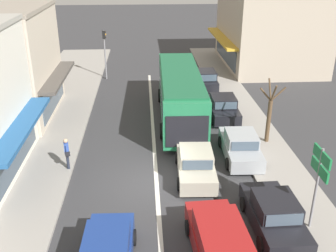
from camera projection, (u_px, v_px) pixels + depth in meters
name	position (u px, v px, depth m)	size (l,w,h in m)	color
ground_plane	(157.00, 183.00, 18.90)	(140.00, 140.00, 0.00)	#353538
lane_centre_line	(154.00, 145.00, 22.54)	(0.20, 28.00, 0.01)	silver
sidewalk_left	(42.00, 133.00, 23.95)	(5.20, 44.00, 0.14)	gray
kerb_right	(251.00, 127.00, 24.70)	(2.80, 44.00, 0.12)	gray
building_right_far	(270.00, 27.00, 37.00)	(9.21, 11.11, 7.30)	#B2A38E
city_bus	(180.00, 92.00, 25.35)	(2.93, 10.91, 3.23)	#237A4C
wagon_behind_bus_near	(219.00, 242.00, 13.91)	(2.10, 4.58, 1.58)	maroon
hatchback_adjacent_lane_lead	(108.00, 252.00, 13.52)	(1.90, 3.75, 1.54)	navy
sedan_queue_far_back	(196.00, 164.00, 19.21)	(2.05, 4.28, 1.47)	#B7B29E
parked_sedan_kerb_front	(274.00, 215.00, 15.50)	(1.96, 4.23, 1.47)	black
parked_sedan_kerb_second	(240.00, 146.00, 20.97)	(2.01, 4.26, 1.47)	#9EA3A8
parked_sedan_kerb_third	(223.00, 107.00, 26.19)	(1.95, 4.23, 1.47)	black
parked_hatchback_kerb_rear	(205.00, 80.00, 31.68)	(1.87, 3.73, 1.54)	black
traffic_light_downstreet	(105.00, 46.00, 33.14)	(0.33, 0.24, 4.20)	gray
directional_road_sign	(320.00, 170.00, 14.66)	(0.10, 1.40, 3.60)	gray
street_tree_right	(269.00, 116.00, 22.14)	(1.49, 1.41, 3.72)	brown
pedestrian_with_handbag_near	(67.00, 152.00, 19.53)	(0.37, 0.65, 1.63)	#232838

